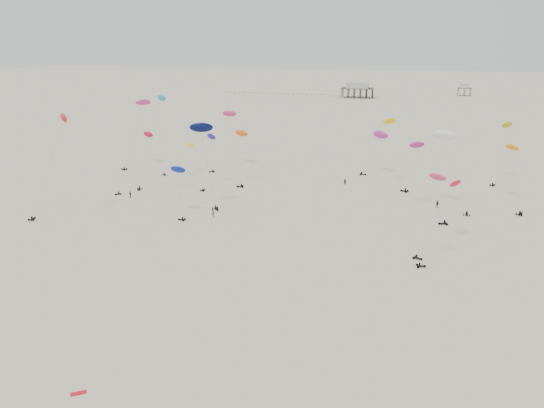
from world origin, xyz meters
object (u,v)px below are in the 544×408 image
(rig_0, at_px, (183,152))
(spectator_0, at_px, (213,217))
(pavilion_small, at_px, (464,91))
(rig_9, at_px, (426,170))
(pavilion_main, at_px, (357,91))
(rig_4, at_px, (156,122))

(rig_0, height_order, spectator_0, rig_0)
(rig_0, xyz_separation_m, spectator_0, (23.45, -36.55, -6.14))
(pavilion_small, bearing_deg, rig_9, -96.36)
(pavilion_main, xyz_separation_m, rig_9, (40.27, -236.69, 5.79))
(rig_9, bearing_deg, spectator_0, 92.86)
(pavilion_small, xyz_separation_m, spectator_0, (-76.24, -283.44, -3.49))
(pavilion_small, relative_size, spectator_0, 4.22)
(rig_0, distance_m, rig_9, 72.81)
(pavilion_main, bearing_deg, rig_4, -97.91)
(rig_0, relative_size, rig_9, 0.56)
(rig_4, distance_m, spectator_0, 39.39)
(pavilion_small, distance_m, rig_4, 278.48)
(spectator_0, bearing_deg, rig_0, 0.43)
(rig_0, distance_m, rig_4, 16.37)
(rig_4, relative_size, spectator_0, 11.87)
(pavilion_small, bearing_deg, spectator_0, -105.06)
(rig_9, bearing_deg, rig_0, 57.25)
(pavilion_main, height_order, pavilion_small, pavilion_main)
(pavilion_small, relative_size, rig_4, 0.36)
(pavilion_small, height_order, rig_4, rig_4)
(pavilion_main, height_order, rig_4, rig_4)
(pavilion_main, bearing_deg, spectator_0, -91.41)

